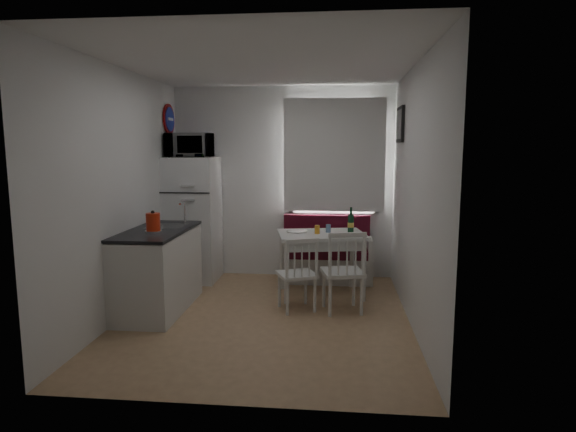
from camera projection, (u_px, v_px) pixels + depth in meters
name	position (u px, v px, depth m)	size (l,w,h in m)	color
floor	(265.00, 318.00, 5.07)	(3.00, 3.50, 0.02)	tan
ceiling	(263.00, 63.00, 4.70)	(3.00, 3.50, 0.02)	white
wall_back	(283.00, 183.00, 6.61)	(3.00, 0.02, 2.60)	white
wall_front	(225.00, 221.00, 3.16)	(3.00, 0.02, 2.60)	white
wall_left	(122.00, 194.00, 5.03)	(0.02, 3.50, 2.60)	white
wall_right	(414.00, 197.00, 4.74)	(0.02, 3.50, 2.60)	white
window	(334.00, 159.00, 6.47)	(1.22, 0.06, 1.47)	silver
curtain	(334.00, 155.00, 6.39)	(1.35, 0.02, 1.50)	white
kitchen_counter	(159.00, 269.00, 5.28)	(0.62, 1.32, 1.16)	silver
wall_sign	(170.00, 119.00, 6.34)	(0.40, 0.40, 0.03)	#1A2C9C
picture_frame	(400.00, 125.00, 5.72)	(0.04, 0.52, 0.42)	black
bench	(326.00, 259.00, 6.46)	(1.22, 0.47, 0.87)	silver
dining_table	(321.00, 240.00, 5.78)	(1.14, 0.90, 0.76)	silver
chair_left	(296.00, 266.00, 5.18)	(0.50, 0.50, 0.44)	silver
chair_right	(343.00, 263.00, 5.12)	(0.51, 0.49, 0.49)	silver
fridge	(193.00, 219.00, 6.45)	(0.66, 0.66, 1.65)	white
microwave	(189.00, 145.00, 6.26)	(0.56, 0.38, 0.31)	white
kettle	(153.00, 222.00, 4.97)	(0.17, 0.17, 0.23)	red
wine_bottle	(351.00, 220.00, 5.81)	(0.08, 0.08, 0.30)	#143F24
drinking_glass_orange	(317.00, 229.00, 5.71)	(0.06, 0.06, 0.10)	#FFA72A
drinking_glass_blue	(328.00, 228.00, 5.80)	(0.06, 0.06, 0.10)	#7496C5
plate	(297.00, 232.00, 5.81)	(0.25, 0.25, 0.02)	white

